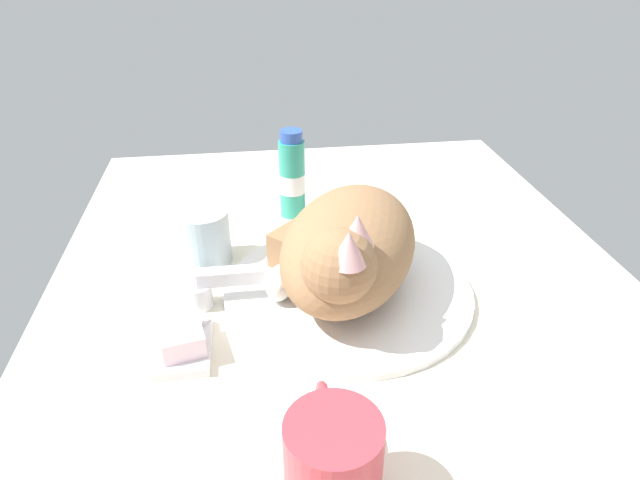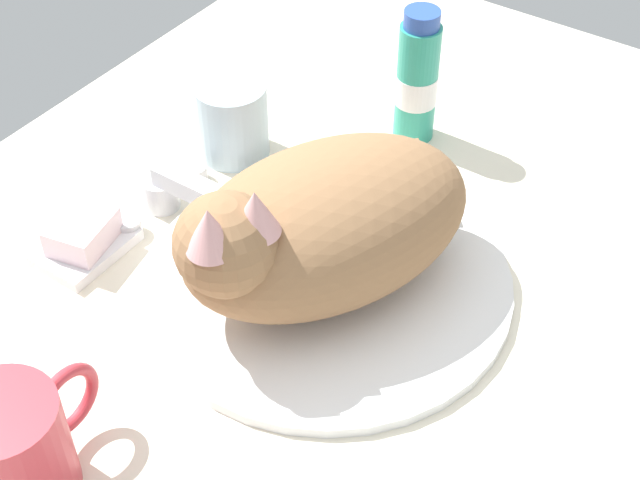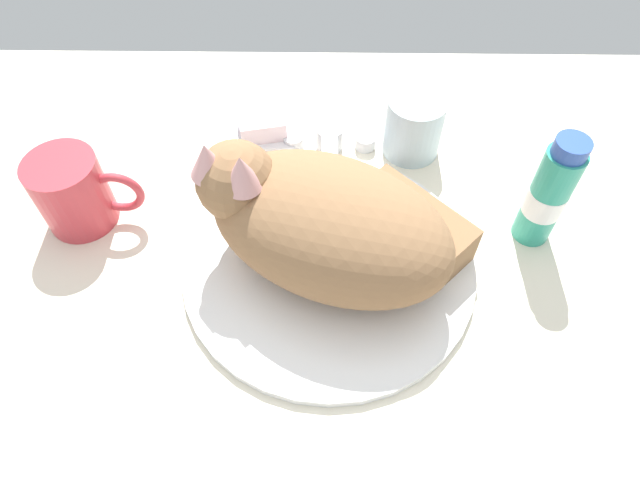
{
  "view_description": "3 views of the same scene",
  "coord_description": "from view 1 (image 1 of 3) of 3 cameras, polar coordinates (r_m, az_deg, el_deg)",
  "views": [
    {
      "loc": [
        -59.84,
        12.06,
        44.27
      ],
      "look_at": [
        2.33,
        3.52,
        7.39
      ],
      "focal_mm": 30.8,
      "sensor_mm": 36.0,
      "label": 1
    },
    {
      "loc": [
        -50.3,
        -33.54,
        62.07
      ],
      "look_at": [
        -1.59,
        -0.27,
        7.06
      ],
      "focal_mm": 53.3,
      "sensor_mm": 36.0,
      "label": 2
    },
    {
      "loc": [
        -0.57,
        -35.88,
        53.49
      ],
      "look_at": [
        -1.0,
        -1.76,
        7.45
      ],
      "focal_mm": 31.11,
      "sensor_mm": 36.0,
      "label": 3
    }
  ],
  "objects": [
    {
      "name": "ground_plane",
      "position": [
        0.76,
        2.88,
        -6.47
      ],
      "size": [
        110.0,
        82.5,
        3.0
      ],
      "primitive_type": "cube",
      "color": "silver"
    },
    {
      "name": "soap_bar",
      "position": [
        0.66,
        -14.2,
        -9.67
      ],
      "size": [
        6.95,
        5.98,
        2.79
      ],
      "primitive_type": "cube",
      "rotation": [
        0.0,
        0.0,
        0.21
      ],
      "color": "silver",
      "rests_on": "soap_dish"
    },
    {
      "name": "toothpaste_bottle",
      "position": [
        0.92,
        -2.91,
        6.6
      ],
      "size": [
        4.44,
        4.44,
        15.02
      ],
      "color": "teal",
      "rests_on": "ground_plane"
    },
    {
      "name": "rinse_cup",
      "position": [
        0.82,
        -11.92,
        0.32
      ],
      "size": [
        7.52,
        7.52,
        8.28
      ],
      "color": "silver",
      "rests_on": "ground_plane"
    },
    {
      "name": "sink_basin",
      "position": [
        0.75,
        2.92,
        -5.23
      ],
      "size": [
        33.53,
        33.53,
        1.06
      ],
      "primitive_type": "cylinder",
      "color": "white",
      "rests_on": "ground_plane"
    },
    {
      "name": "coffee_mug",
      "position": [
        0.5,
        1.32,
        -22.05
      ],
      "size": [
        12.68,
        8.35,
        9.41
      ],
      "color": "#C63842",
      "rests_on": "ground_plane"
    },
    {
      "name": "faucet",
      "position": [
        0.73,
        -11.38,
        -5.14
      ],
      "size": [
        12.61,
        10.5,
        5.29
      ],
      "color": "silver",
      "rests_on": "ground_plane"
    },
    {
      "name": "soap_dish",
      "position": [
        0.68,
        -13.99,
        -10.97
      ],
      "size": [
        9.0,
        6.4,
        1.2
      ],
      "primitive_type": "cube",
      "color": "white",
      "rests_on": "ground_plane"
    },
    {
      "name": "cat",
      "position": [
        0.7,
        2.64,
        -0.84
      ],
      "size": [
        32.35,
        26.32,
        15.63
      ],
      "color": "#936B47",
      "rests_on": "sink_basin"
    }
  ]
}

